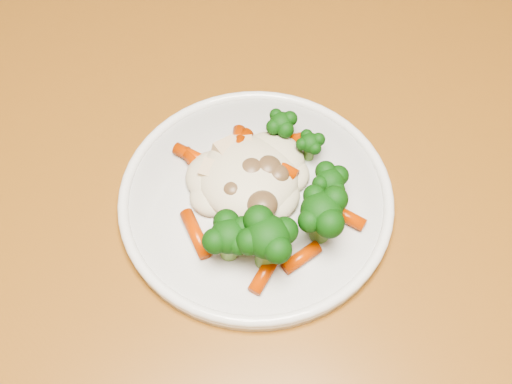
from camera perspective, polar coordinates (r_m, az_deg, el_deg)
dining_table at (r=0.71m, az=2.72°, el=-0.85°), size 1.41×1.08×0.75m
plate at (r=0.59m, az=-0.00°, el=-0.71°), size 0.25×0.25×0.01m
meal at (r=0.56m, az=1.00°, el=-0.41°), size 0.15×0.18×0.05m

